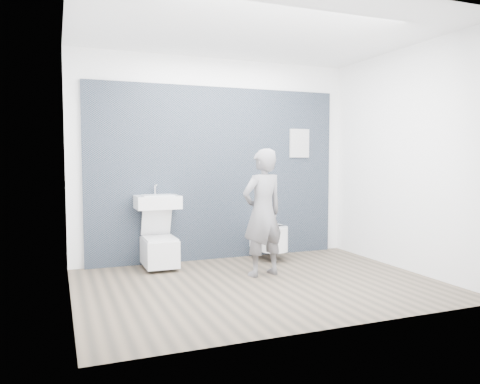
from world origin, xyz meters
name	(u,v)px	position (x,y,z in m)	size (l,w,h in m)	color
ground	(259,284)	(0.00, 0.00, 0.00)	(4.00, 4.00, 0.00)	brown
room_shell	(260,129)	(0.00, 0.00, 1.74)	(4.00, 4.00, 4.00)	white
tile_wall	(218,258)	(0.00, 1.47, 0.00)	(3.60, 0.06, 2.40)	black
washbasin	(157,202)	(-0.90, 1.23, 0.86)	(0.56, 0.42, 0.42)	white
toilet_square	(159,250)	(-0.90, 1.15, 0.24)	(0.41, 0.59, 0.76)	white
toilet_rounded	(271,238)	(0.66, 1.12, 0.31)	(0.38, 0.64, 0.34)	white
info_placard	(298,252)	(1.27, 1.43, 0.00)	(0.32, 0.03, 0.42)	white
visitor	(263,212)	(0.19, 0.35, 0.76)	(0.56, 0.37, 1.53)	slate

